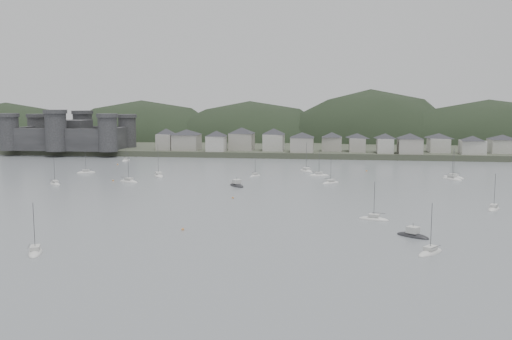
# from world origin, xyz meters

# --- Properties ---
(ground) EXTENTS (900.00, 900.00, 0.00)m
(ground) POSITION_xyz_m (0.00, 0.00, 0.00)
(ground) COLOR slate
(ground) RESTS_ON ground
(far_shore_land) EXTENTS (900.00, 250.00, 3.00)m
(far_shore_land) POSITION_xyz_m (0.00, 295.00, 1.50)
(far_shore_land) COLOR #383D2D
(far_shore_land) RESTS_ON ground
(forested_ridge) EXTENTS (851.55, 103.94, 102.57)m
(forested_ridge) POSITION_xyz_m (4.83, 269.40, -11.28)
(forested_ridge) COLOR black
(forested_ridge) RESTS_ON ground
(castle) EXTENTS (66.00, 43.00, 20.00)m
(castle) POSITION_xyz_m (-120.00, 179.80, 10.96)
(castle) COLOR #2D2D2F
(castle) RESTS_ON far_shore_land
(waterfront_town) EXTENTS (451.48, 28.46, 12.92)m
(waterfront_town) POSITION_xyz_m (50.59, 183.34, 8.66)
(waterfront_town) COLOR #9C9A8F
(waterfront_town) RESTS_ON far_shore_land
(moored_fleet) EXTENTS (255.72, 177.28, 13.49)m
(moored_fleet) POSITION_xyz_m (0.47, 67.88, 0.17)
(moored_fleet) COLOR silver
(moored_fleet) RESTS_ON ground
(motor_launch_near) EXTENTS (7.89, 6.82, 3.85)m
(motor_launch_near) POSITION_xyz_m (44.03, 10.22, 0.29)
(motor_launch_near) COLOR black
(motor_launch_near) RESTS_ON ground
(motor_launch_far) EXTENTS (7.66, 9.13, 4.10)m
(motor_launch_far) POSITION_xyz_m (-7.01, 76.41, 0.28)
(motor_launch_far) COLOR black
(motor_launch_far) RESTS_ON ground
(mooring_buoys) EXTENTS (179.19, 124.39, 0.70)m
(mooring_buoys) POSITION_xyz_m (-13.94, 72.96, 0.15)
(mooring_buoys) COLOR #CE8544
(mooring_buoys) RESTS_ON ground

